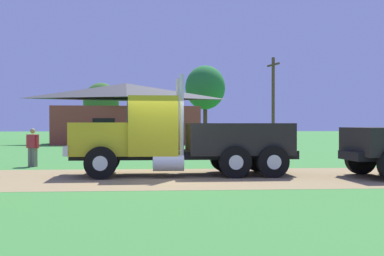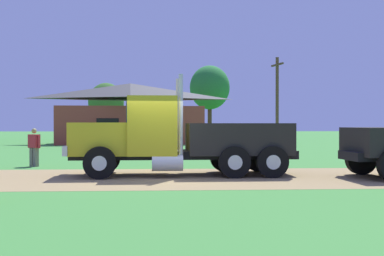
{
  "view_description": "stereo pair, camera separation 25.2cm",
  "coord_description": "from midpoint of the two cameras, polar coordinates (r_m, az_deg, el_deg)",
  "views": [
    {
      "loc": [
        -0.32,
        -17.04,
        1.78
      ],
      "look_at": [
        1.09,
        1.95,
        1.61
      ],
      "focal_mm": 48.94,
      "sensor_mm": 36.0,
      "label": 1
    },
    {
      "loc": [
        -0.06,
        -17.06,
        1.78
      ],
      "look_at": [
        1.09,
        1.95,
        1.61
      ],
      "focal_mm": 48.94,
      "sensor_mm": 36.0,
      "label": 2
    }
  ],
  "objects": [
    {
      "name": "ground_plane",
      "position": [
        17.15,
        -2.82,
        -5.45
      ],
      "size": [
        200.0,
        200.0,
        0.0
      ],
      "primitive_type": "plane",
      "color": "#3F8837"
    },
    {
      "name": "dirt_track",
      "position": [
        17.15,
        -2.82,
        -5.43
      ],
      "size": [
        120.0,
        6.52,
        0.01
      ],
      "primitive_type": "cube",
      "color": "#987F51",
      "rests_on": "ground_plane"
    },
    {
      "name": "truck_foreground_white",
      "position": [
        17.91,
        -0.91,
        -1.19
      ],
      "size": [
        7.8,
        2.75,
        3.39
      ],
      "color": "black",
      "rests_on": "ground_plane"
    },
    {
      "name": "visitor_far_side",
      "position": [
        22.49,
        -16.52,
        -1.87
      ],
      "size": [
        0.56,
        0.49,
        1.57
      ],
      "color": "#B22D33",
      "rests_on": "ground_plane"
    },
    {
      "name": "shed_building",
      "position": [
        45.95,
        -6.59,
        1.48
      ],
      "size": [
        13.25,
        6.86,
        5.28
      ],
      "color": "#963C2E",
      "rests_on": "ground_plane"
    },
    {
      "name": "utility_pole_near",
      "position": [
        43.28,
        9.43,
        3.22
      ],
      "size": [
        0.56,
        2.19,
        7.17
      ],
      "color": "brown",
      "rests_on": "ground_plane"
    },
    {
      "name": "tree_mid",
      "position": [
        60.44,
        -9.23,
        2.75
      ],
      "size": [
        4.06,
        4.06,
        6.4
      ],
      "color": "#513823",
      "rests_on": "ground_plane"
    },
    {
      "name": "tree_right",
      "position": [
        55.3,
        2.07,
        4.4
      ],
      "size": [
        4.21,
        4.21,
        7.88
      ],
      "color": "#513823",
      "rests_on": "ground_plane"
    }
  ]
}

